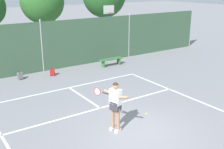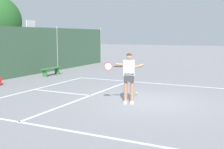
{
  "view_description": "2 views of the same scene",
  "coord_description": "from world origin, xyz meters",
  "px_view_note": "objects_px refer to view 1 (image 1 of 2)",
  "views": [
    {
      "loc": [
        -5.81,
        -7.0,
        5.07
      ],
      "look_at": [
        0.9,
        2.9,
        1.24
      ],
      "focal_mm": 45.43,
      "sensor_mm": 36.0,
      "label": 1
    },
    {
      "loc": [
        -10.16,
        -3.49,
        2.51
      ],
      "look_at": [
        0.86,
        1.9,
        0.81
      ],
      "focal_mm": 46.14,
      "sensor_mm": 36.0,
      "label": 2
    }
  ],
  "objects_px": {
    "backpack_grey": "(20,76)",
    "courtside_bench": "(111,60)",
    "tennis_ball": "(146,114)",
    "backpack_red": "(52,72)",
    "tennis_player": "(115,102)",
    "basketball_hoop": "(109,22)"
  },
  "relations": [
    {
      "from": "backpack_grey",
      "to": "courtside_bench",
      "type": "distance_m",
      "value": 5.75
    },
    {
      "from": "tennis_ball",
      "to": "backpack_red",
      "type": "xyz_separation_m",
      "value": [
        -1.13,
        6.99,
        0.16
      ]
    },
    {
      "from": "backpack_grey",
      "to": "courtside_bench",
      "type": "xyz_separation_m",
      "value": [
        5.73,
        -0.54,
        0.17
      ]
    },
    {
      "from": "tennis_player",
      "to": "backpack_red",
      "type": "bearing_deg",
      "value": 84.7
    },
    {
      "from": "backpack_grey",
      "to": "backpack_red",
      "type": "xyz_separation_m",
      "value": [
        1.76,
        -0.34,
        0.0
      ]
    },
    {
      "from": "tennis_player",
      "to": "tennis_ball",
      "type": "bearing_deg",
      "value": 11.45
    },
    {
      "from": "basketball_hoop",
      "to": "backpack_grey",
      "type": "relative_size",
      "value": 7.67
    },
    {
      "from": "basketball_hoop",
      "to": "tennis_ball",
      "type": "distance_m",
      "value": 11.43
    },
    {
      "from": "tennis_player",
      "to": "courtside_bench",
      "type": "relative_size",
      "value": 1.16
    },
    {
      "from": "tennis_ball",
      "to": "courtside_bench",
      "type": "bearing_deg",
      "value": 67.3
    },
    {
      "from": "backpack_grey",
      "to": "courtside_bench",
      "type": "relative_size",
      "value": 0.29
    },
    {
      "from": "tennis_player",
      "to": "courtside_bench",
      "type": "distance_m",
      "value": 8.57
    },
    {
      "from": "backpack_grey",
      "to": "courtside_bench",
      "type": "bearing_deg",
      "value": -5.37
    },
    {
      "from": "tennis_player",
      "to": "courtside_bench",
      "type": "bearing_deg",
      "value": 56.98
    },
    {
      "from": "backpack_red",
      "to": "courtside_bench",
      "type": "xyz_separation_m",
      "value": [
        3.97,
        -0.2,
        0.17
      ]
    },
    {
      "from": "backpack_grey",
      "to": "courtside_bench",
      "type": "height_order",
      "value": "courtside_bench"
    },
    {
      "from": "backpack_grey",
      "to": "backpack_red",
      "type": "bearing_deg",
      "value": -10.98
    },
    {
      "from": "tennis_ball",
      "to": "backpack_red",
      "type": "height_order",
      "value": "backpack_red"
    },
    {
      "from": "backpack_grey",
      "to": "basketball_hoop",
      "type": "bearing_deg",
      "value": 19.67
    },
    {
      "from": "backpack_red",
      "to": "courtside_bench",
      "type": "distance_m",
      "value": 3.98
    },
    {
      "from": "courtside_bench",
      "to": "tennis_ball",
      "type": "bearing_deg",
      "value": -112.7
    },
    {
      "from": "backpack_red",
      "to": "courtside_bench",
      "type": "height_order",
      "value": "courtside_bench"
    }
  ]
}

